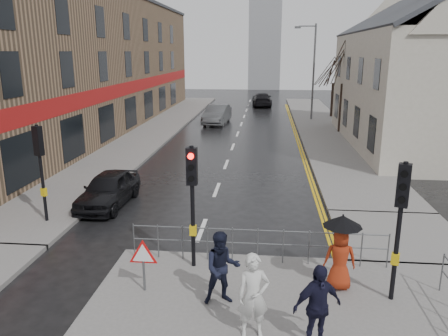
% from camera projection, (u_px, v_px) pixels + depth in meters
% --- Properties ---
extents(ground, '(120.00, 120.00, 0.00)m').
position_uv_depth(ground, '(185.00, 273.00, 11.98)').
color(ground, black).
rests_on(ground, ground).
extents(left_pavement, '(4.00, 44.00, 0.14)m').
position_uv_depth(left_pavement, '(158.00, 127.00, 34.69)').
color(left_pavement, '#605E5B').
rests_on(left_pavement, ground).
extents(right_pavement, '(4.00, 40.00, 0.14)m').
position_uv_depth(right_pavement, '(321.00, 126.00, 35.38)').
color(right_pavement, '#605E5B').
rests_on(right_pavement, ground).
extents(pavement_bridge_right, '(4.00, 4.20, 0.14)m').
position_uv_depth(pavement_bridge_right, '(399.00, 236.00, 14.23)').
color(pavement_bridge_right, '#605E5B').
rests_on(pavement_bridge_right, ground).
extents(building_left_terrace, '(8.00, 42.00, 10.00)m').
position_uv_depth(building_left_terrace, '(81.00, 64.00, 32.98)').
color(building_left_terrace, '#7D6248').
rests_on(building_left_terrace, ground).
extents(building_right_cream, '(9.00, 16.40, 10.10)m').
position_uv_depth(building_right_cream, '(429.00, 70.00, 26.91)').
color(building_right_cream, beige).
rests_on(building_right_cream, ground).
extents(church_tower, '(5.00, 5.00, 18.00)m').
position_uv_depth(church_tower, '(265.00, 31.00, 69.11)').
color(church_tower, gray).
rests_on(church_tower, ground).
extents(traffic_signal_near_left, '(0.28, 0.27, 3.40)m').
position_uv_depth(traffic_signal_near_left, '(192.00, 186.00, 11.52)').
color(traffic_signal_near_left, black).
rests_on(traffic_signal_near_left, near_pavement).
extents(traffic_signal_near_right, '(0.34, 0.33, 3.40)m').
position_uv_depth(traffic_signal_near_right, '(401.00, 208.00, 9.89)').
color(traffic_signal_near_right, black).
rests_on(traffic_signal_near_right, near_pavement).
extents(traffic_signal_far_left, '(0.34, 0.33, 3.40)m').
position_uv_depth(traffic_signal_far_left, '(40.00, 156.00, 14.75)').
color(traffic_signal_far_left, black).
rests_on(traffic_signal_far_left, left_pavement).
extents(guard_railing_front, '(7.14, 0.04, 1.00)m').
position_uv_depth(guard_railing_front, '(258.00, 238.00, 12.15)').
color(guard_railing_front, '#595B5E').
rests_on(guard_railing_front, near_pavement).
extents(warning_sign, '(0.80, 0.07, 1.35)m').
position_uv_depth(warning_sign, '(143.00, 257.00, 10.63)').
color(warning_sign, '#595B5E').
rests_on(warning_sign, near_pavement).
extents(street_lamp, '(1.83, 0.25, 8.00)m').
position_uv_depth(street_lamp, '(312.00, 66.00, 37.13)').
color(street_lamp, '#595B5E').
rests_on(street_lamp, right_pavement).
extents(tree_near, '(2.40, 2.40, 6.58)m').
position_uv_depth(tree_near, '(344.00, 62.00, 31.09)').
color(tree_near, black).
rests_on(tree_near, right_pavement).
extents(tree_far, '(2.40, 2.40, 5.64)m').
position_uv_depth(tree_far, '(334.00, 68.00, 38.92)').
color(tree_far, black).
rests_on(tree_far, right_pavement).
extents(pedestrian_a, '(0.73, 0.54, 1.82)m').
position_uv_depth(pedestrian_a, '(253.00, 296.00, 8.93)').
color(pedestrian_a, silver).
rests_on(pedestrian_a, near_pavement).
extents(pedestrian_b, '(1.00, 0.87, 1.77)m').
position_uv_depth(pedestrian_b, '(222.00, 268.00, 10.12)').
color(pedestrian_b, black).
rests_on(pedestrian_b, near_pavement).
extents(pedestrian_with_umbrella, '(0.96, 0.96, 1.94)m').
position_uv_depth(pedestrian_with_umbrella, '(341.00, 248.00, 10.69)').
color(pedestrian_with_umbrella, maroon).
rests_on(pedestrian_with_umbrella, near_pavement).
extents(pedestrian_d, '(1.13, 0.82, 1.78)m').
position_uv_depth(pedestrian_d, '(317.00, 307.00, 8.57)').
color(pedestrian_d, black).
rests_on(pedestrian_d, near_pavement).
extents(car_parked, '(1.74, 3.98, 1.33)m').
position_uv_depth(car_parked, '(108.00, 189.00, 17.10)').
color(car_parked, black).
rests_on(car_parked, ground).
extents(car_mid, '(2.12, 4.90, 1.57)m').
position_uv_depth(car_mid, '(217.00, 115.00, 36.48)').
color(car_mid, '#404244').
rests_on(car_mid, ground).
extents(car_far, '(2.34, 5.18, 1.47)m').
position_uv_depth(car_far, '(262.00, 99.00, 48.34)').
color(car_far, black).
rests_on(car_far, ground).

